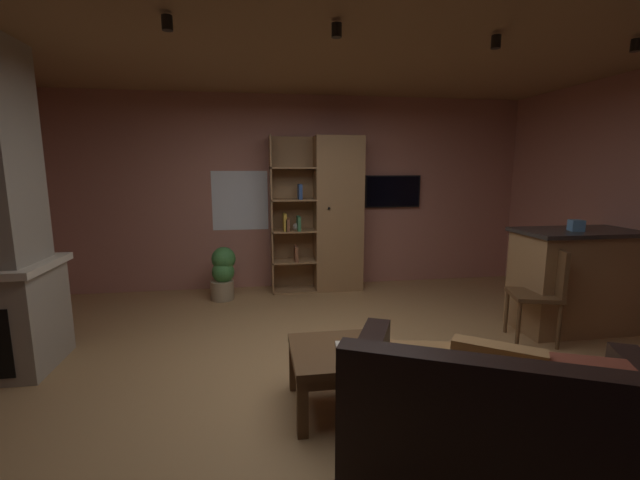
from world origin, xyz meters
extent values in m
cube|color=#A37A4C|center=(0.00, 0.00, -0.01)|extent=(6.57, 5.35, 0.02)
cube|color=#AD7060|center=(0.00, 2.70, 1.32)|extent=(6.69, 0.06, 2.65)
cube|color=#8E6B47|center=(0.00, 0.00, 2.66)|extent=(6.57, 5.35, 0.02)
cube|color=white|center=(-0.76, 2.67, 1.23)|extent=(0.76, 0.01, 0.81)
cube|color=#997047|center=(0.56, 2.42, 1.05)|extent=(0.64, 0.38, 2.09)
cube|color=#997047|center=(-0.06, 2.60, 1.05)|extent=(0.59, 0.02, 2.09)
cube|color=#997047|center=(-0.34, 2.42, 1.05)|extent=(0.02, 0.38, 2.09)
sphere|color=black|center=(0.40, 2.22, 1.15)|extent=(0.04, 0.04, 0.04)
cube|color=#997047|center=(-0.06, 2.42, 0.01)|extent=(0.59, 0.38, 0.02)
cube|color=#997047|center=(-0.06, 2.42, 0.42)|extent=(0.59, 0.38, 0.02)
cube|color=#997047|center=(-0.06, 2.42, 0.84)|extent=(0.59, 0.38, 0.02)
cube|color=#997047|center=(-0.06, 2.42, 1.25)|extent=(0.59, 0.38, 0.02)
cube|color=#997047|center=(-0.06, 2.42, 1.67)|extent=(0.59, 0.38, 0.02)
cube|color=#387247|center=(0.01, 2.37, 0.94)|extent=(0.04, 0.23, 0.19)
cube|color=brown|center=(-0.14, 2.37, 0.93)|extent=(0.05, 0.23, 0.16)
cube|color=gold|center=(-0.17, 2.37, 0.96)|extent=(0.04, 0.23, 0.23)
cube|color=#2D4C8C|center=(0.03, 2.37, 1.36)|extent=(0.05, 0.23, 0.20)
cube|color=brown|center=(-0.02, 2.37, 0.53)|extent=(0.04, 0.23, 0.21)
sphere|color=beige|center=(-0.01, 2.42, 0.89)|extent=(0.10, 0.10, 0.10)
cube|color=#997047|center=(2.84, 0.58, 0.51)|extent=(1.44, 0.59, 1.01)
cube|color=#2D2826|center=(2.84, 0.58, 1.03)|extent=(1.50, 0.65, 0.04)
cube|color=#598CBF|center=(2.60, 0.52, 1.11)|extent=(0.15, 0.15, 0.11)
cube|color=black|center=(0.70, -1.27, 0.21)|extent=(1.78, 1.47, 0.42)
cube|color=black|center=(0.54, -1.61, 0.63)|extent=(1.46, 0.79, 0.42)
cube|color=black|center=(0.06, -0.97, 0.34)|extent=(0.52, 0.87, 0.67)
cube|color=olive|center=(0.34, -1.29, 0.52)|extent=(0.50, 0.31, 0.38)
cube|color=olive|center=(0.35, -1.15, 0.53)|extent=(0.43, 0.26, 0.40)
cube|color=olive|center=(0.65, -1.31, 0.58)|extent=(0.47, 0.41, 0.41)
cube|color=#C67F33|center=(0.75, -1.52, 0.54)|extent=(0.48, 0.32, 0.37)
cube|color=brown|center=(1.03, -1.43, 0.53)|extent=(0.45, 0.31, 0.41)
cube|color=brown|center=(0.01, -0.48, 0.41)|extent=(0.68, 0.66, 0.05)
cube|color=brown|center=(0.01, -0.48, 0.34)|extent=(0.61, 0.59, 0.08)
cube|color=brown|center=(-0.29, -0.77, 0.19)|extent=(0.07, 0.07, 0.38)
cube|color=brown|center=(0.30, -0.77, 0.19)|extent=(0.07, 0.07, 0.38)
cube|color=brown|center=(-0.29, -0.19, 0.19)|extent=(0.07, 0.07, 0.38)
cube|color=brown|center=(0.30, -0.19, 0.19)|extent=(0.07, 0.07, 0.38)
cube|color=beige|center=(0.05, -0.44, 0.44)|extent=(0.14, 0.11, 0.02)
cube|color=brown|center=(2.08, 0.37, 0.46)|extent=(0.52, 0.52, 0.04)
cube|color=brown|center=(2.26, 0.31, 0.70)|extent=(0.15, 0.40, 0.44)
cylinder|color=brown|center=(1.96, 0.59, 0.23)|extent=(0.04, 0.04, 0.46)
cylinder|color=brown|center=(1.86, 0.24, 0.23)|extent=(0.04, 0.04, 0.46)
cylinder|color=brown|center=(2.31, 0.49, 0.23)|extent=(0.04, 0.04, 0.46)
cylinder|color=brown|center=(2.20, 0.14, 0.23)|extent=(0.04, 0.04, 0.46)
cylinder|color=#9E896B|center=(-1.00, 2.15, 0.12)|extent=(0.30, 0.30, 0.25)
sphere|color=#3D7F3D|center=(-0.98, 2.16, 0.36)|extent=(0.28, 0.28, 0.28)
sphere|color=#3D7F3D|center=(-0.97, 2.19, 0.53)|extent=(0.30, 0.30, 0.30)
cube|color=black|center=(1.40, 2.64, 1.34)|extent=(0.81, 0.05, 0.45)
cube|color=black|center=(1.40, 2.62, 1.34)|extent=(0.77, 0.01, 0.41)
cylinder|color=black|center=(-1.07, -0.17, 2.58)|extent=(0.07, 0.07, 0.09)
cylinder|color=black|center=(0.02, -0.20, 2.58)|extent=(0.07, 0.07, 0.09)
cylinder|color=black|center=(1.22, -0.13, 2.58)|extent=(0.07, 0.07, 0.09)
cylinder|color=black|center=(2.31, -0.21, 2.58)|extent=(0.07, 0.07, 0.09)
camera|label=1|loc=(-0.54, -3.12, 1.67)|focal=23.28mm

